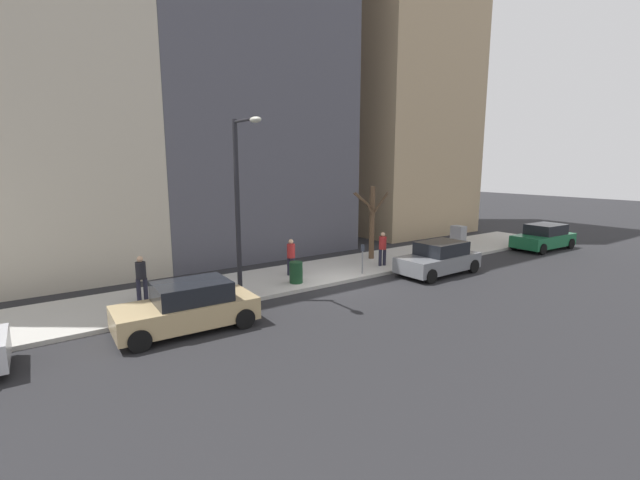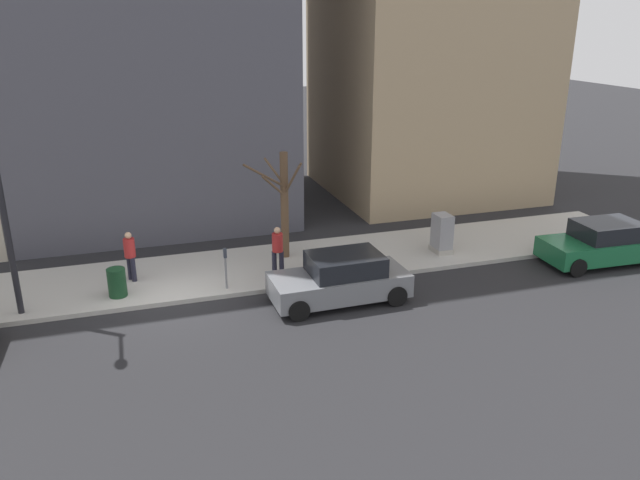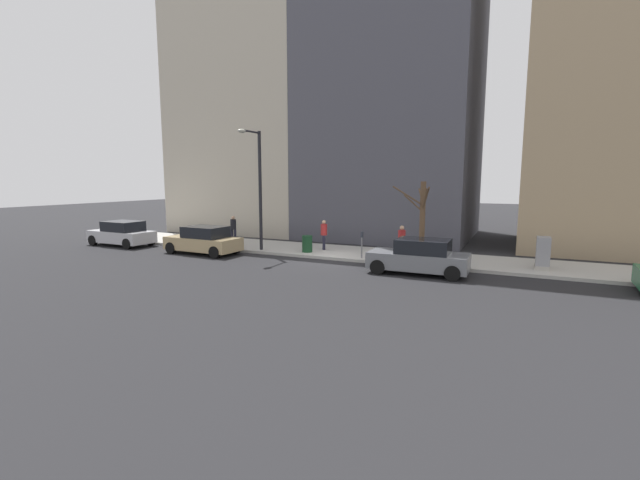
% 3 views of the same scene
% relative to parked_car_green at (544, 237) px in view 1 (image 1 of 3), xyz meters
% --- Properties ---
extents(ground_plane, '(120.00, 120.00, 0.00)m').
position_rel_parked_car_green_xyz_m(ground_plane, '(1.07, 14.79, -0.74)').
color(ground_plane, '#232326').
extents(sidewalk, '(4.00, 36.00, 0.15)m').
position_rel_parked_car_green_xyz_m(sidewalk, '(3.07, 14.79, -0.66)').
color(sidewalk, '#B2AFA8').
rests_on(sidewalk, ground).
extents(parked_car_green, '(2.06, 4.27, 1.52)m').
position_rel_parked_car_green_xyz_m(parked_car_green, '(0.00, 0.00, 0.00)').
color(parked_car_green, '#196038').
rests_on(parked_car_green, ground).
extents(parked_car_grey, '(1.99, 4.23, 1.52)m').
position_rel_parked_car_green_xyz_m(parked_car_grey, '(-0.18, 9.90, 0.00)').
color(parked_car_grey, slate).
rests_on(parked_car_grey, ground).
extents(parked_car_tan, '(2.05, 4.26, 1.52)m').
position_rel_parked_car_green_xyz_m(parked_car_tan, '(-0.16, 21.74, 0.00)').
color(parked_car_tan, tan).
rests_on(parked_car_tan, ground).
extents(parking_meter, '(0.14, 0.10, 1.35)m').
position_rel_parked_car_green_xyz_m(parking_meter, '(1.52, 13.14, 0.24)').
color(parking_meter, slate).
rests_on(parking_meter, sidewalk).
extents(utility_box, '(0.83, 0.61, 1.43)m').
position_rel_parked_car_green_xyz_m(utility_box, '(2.37, 5.08, 0.11)').
color(utility_box, '#A8A399').
rests_on(utility_box, sidewalk).
extents(streetlamp, '(1.97, 0.32, 6.50)m').
position_rel_parked_car_green_xyz_m(streetlamp, '(1.35, 19.16, 3.28)').
color(streetlamp, black).
rests_on(streetlamp, sidewalk).
extents(bare_tree, '(1.84, 1.97, 3.80)m').
position_rel_parked_car_green_xyz_m(bare_tree, '(3.65, 10.67, 1.46)').
color(bare_tree, brown).
rests_on(bare_tree, sidewalk).
extents(trash_bin, '(0.56, 0.56, 0.90)m').
position_rel_parked_car_green_xyz_m(trash_bin, '(1.97, 16.44, -0.14)').
color(trash_bin, '#14381E').
rests_on(trash_bin, sidewalk).
extents(pedestrian_near_meter, '(0.36, 0.39, 1.66)m').
position_rel_parked_car_green_xyz_m(pedestrian_near_meter, '(2.14, 11.30, 0.35)').
color(pedestrian_near_meter, '#1E1E2D').
rests_on(pedestrian_near_meter, sidewalk).
extents(pedestrian_midblock, '(0.37, 0.36, 1.66)m').
position_rel_parked_car_green_xyz_m(pedestrian_midblock, '(3.11, 15.97, 0.35)').
color(pedestrian_midblock, '#1E1E2D').
rests_on(pedestrian_midblock, sidewalk).
extents(pedestrian_far_corner, '(0.36, 0.40, 1.66)m').
position_rel_parked_car_green_xyz_m(pedestrian_far_corner, '(3.27, 22.29, 0.35)').
color(pedestrian_far_corner, '#1E1E2D').
rests_on(pedestrian_far_corner, sidewalk).
extents(office_tower_left, '(9.23, 9.23, 26.35)m').
position_rel_parked_car_green_xyz_m(office_tower_left, '(11.18, 1.58, 12.44)').
color(office_tower_left, tan).
rests_on(office_tower_left, ground).
extents(office_block_center, '(11.09, 11.09, 25.08)m').
position_rel_parked_car_green_xyz_m(office_block_center, '(12.11, 14.63, 11.81)').
color(office_block_center, '#4C4C56').
rests_on(office_block_center, ground).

